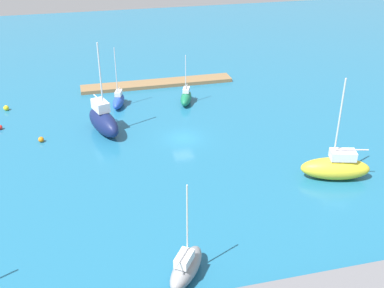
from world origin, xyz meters
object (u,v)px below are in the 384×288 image
object	(u,v)px
sailboat_green_lone_south	(186,97)
mooring_buoy_red	(0,127)
sailboat_gray_center_basin	(186,267)
sailboat_blue_far_north	(119,100)
pier_dock	(157,83)
mooring_buoy_yellow	(6,108)
mooring_buoy_orange	(41,139)
sailboat_navy_by_breakwater	(103,121)
sailboat_yellow_mid_basin	(336,167)

from	to	relation	value
sailboat_green_lone_south	mooring_buoy_red	bearing A→B (deg)	-63.68
sailboat_gray_center_basin	sailboat_green_lone_south	bearing A→B (deg)	21.78
sailboat_gray_center_basin	sailboat_blue_far_north	xyz separation A→B (m)	(1.41, -36.80, -0.12)
pier_dock	mooring_buoy_yellow	world-z (taller)	mooring_buoy_yellow
mooring_buoy_yellow	mooring_buoy_orange	distance (m)	12.71
sailboat_navy_by_breakwater	mooring_buoy_orange	size ratio (longest dim) A/B	17.30
sailboat_green_lone_south	mooring_buoy_orange	distance (m)	22.07
pier_dock	mooring_buoy_orange	bearing A→B (deg)	42.70
pier_dock	sailboat_gray_center_basin	size ratio (longest dim) A/B	2.86
sailboat_gray_center_basin	pier_dock	bearing A→B (deg)	27.83
mooring_buoy_yellow	mooring_buoy_red	xyz separation A→B (m)	(0.21, 6.51, -0.06)
mooring_buoy_yellow	mooring_buoy_orange	world-z (taller)	mooring_buoy_yellow
sailboat_green_lone_south	sailboat_navy_by_breakwater	distance (m)	14.47
sailboat_yellow_mid_basin	mooring_buoy_red	world-z (taller)	sailboat_yellow_mid_basin
mooring_buoy_yellow	pier_dock	bearing A→B (deg)	-167.97
sailboat_green_lone_south	mooring_buoy_yellow	xyz separation A→B (m)	(25.86, -3.81, -0.59)
mooring_buoy_yellow	mooring_buoy_orange	size ratio (longest dim) A/B	1.09
sailboat_navy_by_breakwater	mooring_buoy_yellow	bearing A→B (deg)	-146.60
pier_dock	sailboat_green_lone_south	world-z (taller)	sailboat_green_lone_south
sailboat_navy_by_breakwater	mooring_buoy_yellow	size ratio (longest dim) A/B	15.92
sailboat_green_lone_south	sailboat_yellow_mid_basin	xyz separation A→B (m)	(-10.87, 24.60, 0.42)
sailboat_gray_center_basin	mooring_buoy_yellow	bearing A→B (deg)	59.09
pier_dock	sailboat_navy_by_breakwater	xyz separation A→B (m)	(9.95, 15.66, 1.41)
sailboat_blue_far_north	mooring_buoy_red	world-z (taller)	sailboat_blue_far_north
sailboat_yellow_mid_basin	sailboat_green_lone_south	bearing A→B (deg)	-50.18
sailboat_navy_by_breakwater	mooring_buoy_orange	xyz separation A→B (m)	(7.95, 0.86, -1.35)
pier_dock	sailboat_yellow_mid_basin	bearing A→B (deg)	112.20
pier_dock	sailboat_gray_center_basin	bearing A→B (deg)	82.63
sailboat_gray_center_basin	sailboat_navy_by_breakwater	bearing A→B (deg)	43.63
sailboat_gray_center_basin	mooring_buoy_orange	size ratio (longest dim) A/B	12.41
pier_dock	sailboat_gray_center_basin	world-z (taller)	sailboat_gray_center_basin
mooring_buoy_red	mooring_buoy_orange	bearing A→B (deg)	136.82
sailboat_navy_by_breakwater	sailboat_blue_far_north	bearing A→B (deg)	143.71
sailboat_blue_far_north	sailboat_gray_center_basin	bearing A→B (deg)	19.05
sailboat_blue_far_north	mooring_buoy_orange	world-z (taller)	sailboat_blue_far_north
sailboat_gray_center_basin	sailboat_yellow_mid_basin	bearing A→B (deg)	-25.46
sailboat_gray_center_basin	mooring_buoy_yellow	world-z (taller)	sailboat_gray_center_basin
mooring_buoy_yellow	mooring_buoy_orange	xyz separation A→B (m)	(-5.21, 11.59, -0.03)
sailboat_yellow_mid_basin	sailboat_blue_far_north	distance (m)	33.21
sailboat_yellow_mid_basin	sailboat_navy_by_breakwater	size ratio (longest dim) A/B	0.96
sailboat_navy_by_breakwater	sailboat_green_lone_south	bearing A→B (deg)	101.17
sailboat_navy_by_breakwater	sailboat_blue_far_north	world-z (taller)	sailboat_navy_by_breakwater
sailboat_navy_by_breakwater	sailboat_yellow_mid_basin	bearing A→B (deg)	35.68
sailboat_yellow_mid_basin	sailboat_blue_far_north	xyz separation A→B (m)	(20.74, -25.93, -0.45)
sailboat_yellow_mid_basin	mooring_buoy_orange	bearing A→B (deg)	-12.11
sailboat_blue_far_north	mooring_buoy_red	distance (m)	16.69
sailboat_yellow_mid_basin	pier_dock	bearing A→B (deg)	-51.81
mooring_buoy_orange	mooring_buoy_red	size ratio (longest dim) A/B	1.09
mooring_buoy_yellow	mooring_buoy_red	bearing A→B (deg)	88.19
mooring_buoy_red	sailboat_yellow_mid_basin	bearing A→B (deg)	149.32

